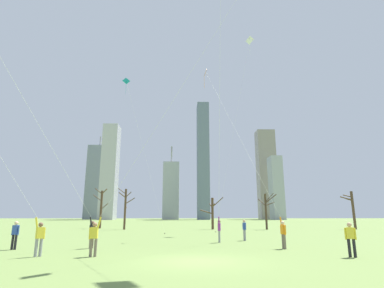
% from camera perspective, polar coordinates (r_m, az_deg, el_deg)
% --- Properties ---
extents(ground_plane, '(400.00, 400.00, 0.00)m').
position_cam_1_polar(ground_plane, '(14.23, 0.77, -21.10)').
color(ground_plane, olive).
extents(kite_flyer_foreground_right_green, '(10.81, 6.36, 19.62)m').
position_cam_1_polar(kite_flyer_foreground_right_green, '(17.30, -32.03, -4.44)').
color(kite_flyer_foreground_right_green, gray).
rests_on(kite_flyer_foreground_right_green, ground).
extents(kite_flyer_midfield_left_orange, '(4.18, 9.77, 16.40)m').
position_cam_1_polar(kite_flyer_midfield_left_orange, '(20.96, 13.90, -10.05)').
color(kite_flyer_midfield_left_orange, '#726656').
rests_on(kite_flyer_midfield_left_orange, ground).
extents(kite_flyer_foreground_left_blue, '(0.69, 7.56, 18.24)m').
position_cam_1_polar(kite_flyer_foreground_left_blue, '(22.46, 5.15, -8.79)').
color(kite_flyer_foreground_left_blue, gray).
rests_on(kite_flyer_foreground_left_blue, ground).
extents(kite_flyer_midfield_right_red, '(11.84, 0.79, 21.30)m').
position_cam_1_polar(kite_flyer_midfield_right_red, '(16.45, -6.68, 1.88)').
color(kite_flyer_midfield_right_red, '#726656').
rests_on(kite_flyer_midfield_right_red, ground).
extents(kite_flyer_midfield_center_yellow, '(8.59, 10.27, 18.77)m').
position_cam_1_polar(kite_flyer_midfield_center_yellow, '(19.49, -21.85, -8.36)').
color(kite_flyer_midfield_center_yellow, '#726656').
rests_on(kite_flyer_midfield_center_yellow, ground).
extents(bystander_far_off_by_trees, '(0.23, 0.51, 1.62)m').
position_cam_1_polar(bystander_far_off_by_trees, '(25.64, 9.77, -15.37)').
color(bystander_far_off_by_trees, gray).
rests_on(bystander_far_off_by_trees, ground).
extents(bystander_strolling_midfield, '(0.49, 0.29, 1.62)m').
position_cam_1_polar(bystander_strolling_midfield, '(21.48, -30.18, -14.29)').
color(bystander_strolling_midfield, black).
rests_on(bystander_strolling_midfield, ground).
extents(bystander_watching_nearby, '(0.47, 0.32, 1.62)m').
position_cam_1_polar(bystander_watching_nearby, '(17.22, 27.55, -15.27)').
color(bystander_watching_nearby, black).
rests_on(bystander_watching_nearby, ground).
extents(distant_kite_drifting_left_white, '(5.65, 0.81, 25.81)m').
position_cam_1_polar(distant_kite_drifting_left_white, '(43.48, 10.29, 16.16)').
color(distant_kite_drifting_left_white, white).
rests_on(distant_kite_drifting_left_white, ground).
extents(distant_kite_low_near_trees_teal, '(5.33, 1.43, 17.83)m').
position_cam_1_polar(distant_kite_low_near_trees_teal, '(36.70, -11.53, 8.81)').
color(distant_kite_low_near_trees_teal, teal).
rests_on(distant_kite_low_near_trees_teal, ground).
extents(bare_tree_rightmost, '(2.63, 1.84, 6.18)m').
position_cam_1_polar(bare_tree_rightmost, '(50.68, -16.63, -11.27)').
color(bare_tree_rightmost, '#4C3828').
rests_on(bare_tree_rightmost, ground).
extents(bare_tree_far_right_edge, '(2.53, 2.21, 5.84)m').
position_cam_1_polar(bare_tree_far_right_edge, '(45.52, -12.38, -11.48)').
color(bare_tree_far_right_edge, '#4C3828').
rests_on(bare_tree_far_right_edge, ground).
extents(bare_tree_center, '(3.40, 1.83, 4.55)m').
position_cam_1_polar(bare_tree_center, '(45.31, 3.81, -12.58)').
color(bare_tree_center, '#4C3828').
rests_on(bare_tree_center, ground).
extents(bare_tree_left_of_center, '(2.22, 2.46, 5.06)m').
position_cam_1_polar(bare_tree_left_of_center, '(45.81, 13.72, -11.74)').
color(bare_tree_left_of_center, '#423326').
rests_on(bare_tree_left_of_center, ground).
extents(bare_tree_right_of_center, '(1.91, 1.07, 5.42)m').
position_cam_1_polar(bare_tree_right_of_center, '(51.04, 27.82, -10.61)').
color(bare_tree_right_of_center, '#4C3828').
rests_on(bare_tree_right_of_center, ground).
extents(skyline_squat_block, '(6.97, 8.64, 44.46)m').
position_cam_1_polar(skyline_squat_block, '(149.31, -15.14, -4.94)').
color(skyline_squat_block, '#B2B2B7').
rests_on(skyline_squat_block, ground).
extents(skyline_wide_slab, '(8.01, 6.65, 36.77)m').
position_cam_1_polar(skyline_wide_slab, '(154.61, -3.94, -8.63)').
color(skyline_wide_slab, '#9EA3AD').
rests_on(skyline_wide_slab, ground).
extents(skyline_mid_tower_left, '(5.30, 7.75, 29.26)m').
position_cam_1_polar(skyline_mid_tower_left, '(149.20, 15.46, -7.86)').
color(skyline_mid_tower_left, '#9EA3AD').
rests_on(skyline_mid_tower_left, ground).
extents(skyline_mid_tower_right, '(10.98, 6.94, 43.70)m').
position_cam_1_polar(skyline_mid_tower_right, '(168.91, -17.25, -6.75)').
color(skyline_mid_tower_right, gray).
rests_on(skyline_mid_tower_right, ground).
extents(skyline_slender_spire, '(5.68, 10.08, 56.73)m').
position_cam_1_polar(skyline_slender_spire, '(149.53, 2.07, -3.02)').
color(skyline_slender_spire, slate).
rests_on(skyline_slender_spire, ground).
extents(skyline_tall_tower, '(9.27, 7.81, 46.66)m').
position_cam_1_polar(skyline_tall_tower, '(166.20, 13.79, -5.43)').
color(skyline_tall_tower, gray).
rests_on(skyline_tall_tower, ground).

